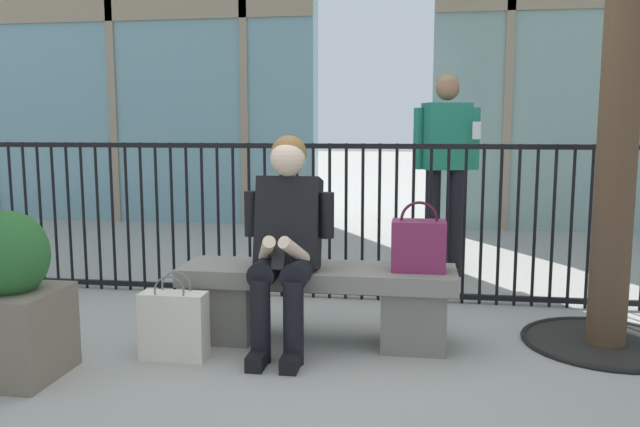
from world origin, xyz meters
TOP-DOWN VIEW (x-y plane):
  - ground_plane at (0.00, 0.00)m, footprint 60.00×60.00m
  - stone_bench at (0.00, 0.00)m, footprint 1.60×0.44m
  - seated_person_with_phone at (-0.16, -0.13)m, footprint 0.52×0.66m
  - handbag_on_bench at (0.58, -0.01)m, footprint 0.30×0.19m
  - shopping_bag at (-0.73, -0.40)m, footprint 0.36×0.15m
  - bystander_at_railing at (0.81, 1.93)m, footprint 0.55×0.34m
  - plaza_railing at (0.00, 0.96)m, footprint 8.09×0.04m
  - planter at (-1.43, -0.76)m, footprint 0.46×0.46m

SIDE VIEW (x-z plane):
  - ground_plane at x=0.00m, z-range 0.00..0.00m
  - shopping_bag at x=-0.73m, z-range -0.05..0.43m
  - stone_bench at x=0.00m, z-range 0.05..0.50m
  - planter at x=-1.43m, z-range -0.03..0.82m
  - plaza_railing at x=0.00m, z-range 0.01..1.15m
  - handbag_on_bench at x=0.58m, z-range 0.40..0.80m
  - seated_person_with_phone at x=-0.16m, z-range 0.04..1.26m
  - bystander_at_railing at x=0.81m, z-range 0.15..1.86m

